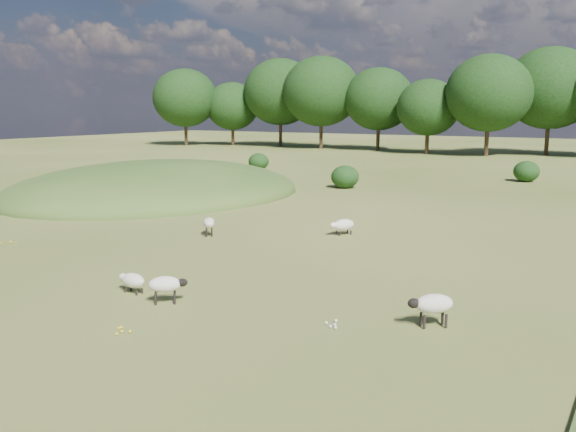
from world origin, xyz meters
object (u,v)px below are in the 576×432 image
Objects in this scene: sheep_1 at (209,223)px; sheep_3 at (433,304)px; sheep_5 at (166,285)px; sheep_0 at (133,280)px; sheep_4 at (343,225)px.

sheep_1 is 12.95m from sheep_3.
sheep_3 reaches higher than sheep_5.
sheep_0 is 1.01× the size of sheep_5.
sheep_1 reaches higher than sheep_4.
sheep_4 is (4.67, 2.92, -0.11)m from sheep_1.
sheep_3 is (8.23, 1.51, 0.20)m from sheep_0.
sheep_3 is 6.97m from sheep_5.
sheep_1 is (-3.16, 7.68, 0.16)m from sheep_0.
sheep_0 is at bearing 129.76° from sheep_5.
sheep_0 is at bearing -27.62° from sheep_3.
sheep_4 is at bearing -91.54° from sheep_3.
sheep_4 is (-6.72, 9.09, -0.15)m from sheep_3.
sheep_1 is at bearing -60.99° from sheep_0.
sheep_4 is 10.89m from sheep_5.
sheep_5 is at bearing 171.80° from sheep_1.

